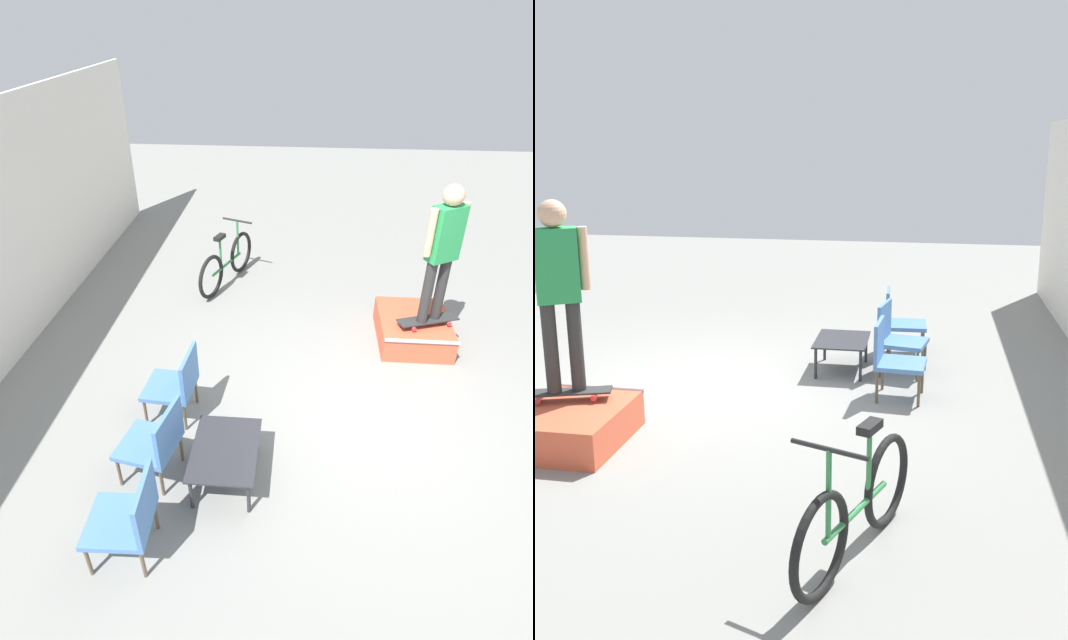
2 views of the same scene
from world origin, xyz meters
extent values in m
plane|color=gray|center=(0.00, 0.00, 0.00)|extent=(24.00, 24.00, 0.00)
cube|color=#DB5638|center=(1.56, -0.72, 0.17)|extent=(1.10, 0.92, 0.34)
cylinder|color=#B7B7BC|center=(1.02, -0.72, 0.34)|extent=(0.05, 0.92, 0.05)
cube|color=#2D2D2D|center=(1.40, -0.85, 0.43)|extent=(0.45, 0.83, 0.02)
cylinder|color=red|center=(1.59, -1.05, 0.39)|extent=(0.05, 0.06, 0.05)
cylinder|color=red|center=(1.37, -1.12, 0.39)|extent=(0.05, 0.06, 0.05)
cylinder|color=red|center=(1.43, -0.57, 0.39)|extent=(0.05, 0.06, 0.05)
cylinder|color=red|center=(1.21, -0.65, 0.39)|extent=(0.05, 0.06, 0.05)
cylinder|color=#2D2D2D|center=(1.34, -0.75, 0.87)|extent=(0.13, 0.13, 0.85)
cylinder|color=#2D2D2D|center=(1.46, -0.94, 0.87)|extent=(0.13, 0.13, 0.85)
cube|color=#28934C|center=(1.40, -0.85, 1.63)|extent=(0.37, 0.43, 0.67)
cylinder|color=#D8A884|center=(1.28, -0.64, 1.68)|extent=(0.09, 0.09, 0.57)
sphere|color=#D8A884|center=(1.40, -0.85, 2.09)|extent=(0.25, 0.25, 0.25)
cube|color=#2D2D33|center=(-0.97, 1.46, 0.38)|extent=(0.84, 0.62, 0.02)
cylinder|color=#2D2D33|center=(-1.34, 1.20, 0.19)|extent=(0.04, 0.04, 0.37)
cylinder|color=#2D2D33|center=(-0.60, 1.20, 0.19)|extent=(0.04, 0.04, 0.37)
cylinder|color=#2D2D33|center=(-1.34, 1.72, 0.19)|extent=(0.04, 0.04, 0.37)
cylinder|color=#2D2D33|center=(-0.60, 1.72, 0.19)|extent=(0.04, 0.04, 0.37)
cylinder|color=brown|center=(-1.59, 2.42, 0.18)|extent=(0.03, 0.03, 0.36)
cylinder|color=brown|center=(-2.03, 2.40, 0.18)|extent=(0.03, 0.03, 0.36)
cylinder|color=brown|center=(-1.57, 1.98, 0.18)|extent=(0.03, 0.03, 0.36)
cylinder|color=brown|center=(-2.01, 1.96, 0.18)|extent=(0.03, 0.03, 0.36)
cube|color=#4C7AB7|center=(-1.80, 2.19, 0.38)|extent=(0.54, 0.54, 0.05)
cube|color=#4C7AB7|center=(-1.79, 1.95, 0.63)|extent=(0.52, 0.06, 0.44)
cylinder|color=brown|center=(-0.71, 2.37, 0.18)|extent=(0.03, 0.03, 0.36)
cylinder|color=brown|center=(-1.14, 2.45, 0.18)|extent=(0.03, 0.03, 0.36)
cylinder|color=brown|center=(-0.79, 1.93, 0.18)|extent=(0.03, 0.03, 0.36)
cylinder|color=brown|center=(-1.23, 2.02, 0.18)|extent=(0.03, 0.03, 0.36)
cube|color=#4C7AB7|center=(-0.97, 2.19, 0.38)|extent=(0.61, 0.61, 0.05)
cube|color=#4C7AB7|center=(-1.01, 1.96, 0.63)|extent=(0.52, 0.14, 0.44)
cylinder|color=brown|center=(0.10, 2.39, 0.18)|extent=(0.03, 0.03, 0.36)
cylinder|color=brown|center=(-0.34, 2.43, 0.18)|extent=(0.03, 0.03, 0.36)
cylinder|color=brown|center=(0.07, 1.96, 0.18)|extent=(0.03, 0.03, 0.36)
cylinder|color=brown|center=(-0.37, 1.99, 0.18)|extent=(0.03, 0.03, 0.36)
cube|color=#4C7AB7|center=(-0.13, 2.19, 0.38)|extent=(0.56, 0.56, 0.05)
cube|color=#4C7AB7|center=(-0.15, 1.95, 0.63)|extent=(0.52, 0.08, 0.44)
torus|color=black|center=(3.42, 1.85, 0.34)|extent=(0.66, 0.30, 0.69)
torus|color=black|center=(2.50, 2.20, 0.34)|extent=(0.66, 0.30, 0.69)
cylinder|color=#338447|center=(2.96, 2.03, 0.34)|extent=(0.85, 0.35, 0.04)
cylinder|color=#338447|center=(2.80, 2.09, 0.59)|extent=(0.04, 0.04, 0.50)
cube|color=black|center=(2.80, 2.09, 0.88)|extent=(0.24, 0.17, 0.06)
cylinder|color=#338447|center=(3.33, 1.89, 0.64)|extent=(0.04, 0.04, 0.60)
cylinder|color=black|center=(3.33, 1.89, 0.94)|extent=(0.21, 0.50, 0.03)
camera|label=1|loc=(-4.20, 0.80, 3.94)|focal=28.00mm
camera|label=2|loc=(7.21, 2.41, 2.74)|focal=40.00mm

